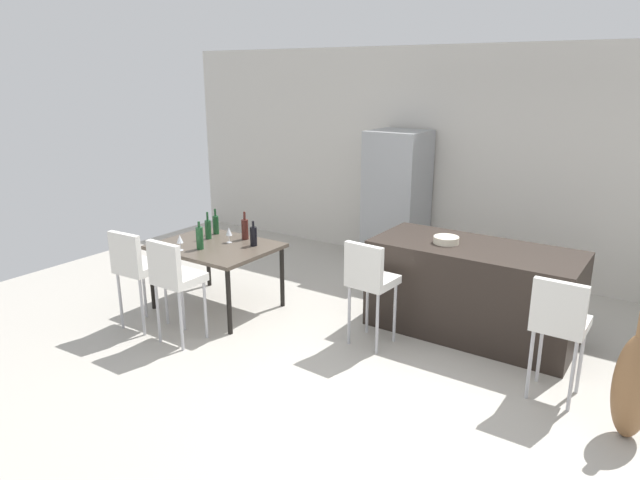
% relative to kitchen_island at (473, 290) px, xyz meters
% --- Properties ---
extents(ground_plane, '(10.00, 10.00, 0.00)m').
position_rel_kitchen_island_xyz_m(ground_plane, '(-0.44, -0.92, -0.46)').
color(ground_plane, '#ADA89E').
extents(back_wall, '(10.00, 0.12, 2.90)m').
position_rel_kitchen_island_xyz_m(back_wall, '(-0.44, 1.87, 0.99)').
color(back_wall, beige).
rests_on(back_wall, ground_plane).
extents(kitchen_island, '(2.00, 0.90, 0.92)m').
position_rel_kitchen_island_xyz_m(kitchen_island, '(0.00, 0.00, 0.00)').
color(kitchen_island, black).
rests_on(kitchen_island, ground_plane).
extents(bar_chair_left, '(0.42, 0.42, 1.05)m').
position_rel_kitchen_island_xyz_m(bar_chair_left, '(-0.72, -0.83, 0.24)').
color(bar_chair_left, silver).
rests_on(bar_chair_left, ground_plane).
extents(bar_chair_middle, '(0.40, 0.40, 1.05)m').
position_rel_kitchen_island_xyz_m(bar_chair_middle, '(0.98, -0.83, 0.24)').
color(bar_chair_middle, silver).
rests_on(bar_chair_middle, ground_plane).
extents(dining_table, '(1.28, 0.99, 0.74)m').
position_rel_kitchen_island_xyz_m(dining_table, '(-2.58, -0.98, 0.21)').
color(dining_table, '#4C4238').
rests_on(dining_table, ground_plane).
extents(dining_chair_near, '(0.42, 0.42, 1.05)m').
position_rel_kitchen_island_xyz_m(dining_chair_near, '(-2.87, -1.83, 0.24)').
color(dining_chair_near, silver).
rests_on(dining_chair_near, ground_plane).
extents(dining_chair_far, '(0.40, 0.40, 1.05)m').
position_rel_kitchen_island_xyz_m(dining_chair_far, '(-2.29, -1.83, 0.24)').
color(dining_chair_far, silver).
rests_on(dining_chair_far, ground_plane).
extents(wine_bottle_middle, '(0.07, 0.07, 0.30)m').
position_rel_kitchen_island_xyz_m(wine_bottle_middle, '(-2.88, -0.65, 0.39)').
color(wine_bottle_middle, '#194723').
rests_on(wine_bottle_middle, dining_table).
extents(wine_bottle_far, '(0.07, 0.07, 0.31)m').
position_rel_kitchen_island_xyz_m(wine_bottle_far, '(-2.81, -0.85, 0.40)').
color(wine_bottle_far, '#194723').
rests_on(wine_bottle_far, dining_table).
extents(wine_bottle_inner, '(0.08, 0.08, 0.32)m').
position_rel_kitchen_island_xyz_m(wine_bottle_inner, '(-2.45, -0.63, 0.40)').
color(wine_bottle_inner, '#471E19').
rests_on(wine_bottle_inner, dining_table).
extents(wine_bottle_left, '(0.08, 0.08, 0.30)m').
position_rel_kitchen_island_xyz_m(wine_bottle_left, '(-2.60, -1.18, 0.41)').
color(wine_bottle_left, '#194723').
rests_on(wine_bottle_left, dining_table).
extents(wine_bottle_right, '(0.08, 0.08, 0.28)m').
position_rel_kitchen_island_xyz_m(wine_bottle_right, '(-2.21, -0.77, 0.39)').
color(wine_bottle_right, black).
rests_on(wine_bottle_right, dining_table).
extents(wine_glass_near, '(0.07, 0.07, 0.17)m').
position_rel_kitchen_island_xyz_m(wine_glass_near, '(-2.51, -0.83, 0.40)').
color(wine_glass_near, silver).
rests_on(wine_glass_near, dining_table).
extents(wine_glass_end, '(0.07, 0.07, 0.17)m').
position_rel_kitchen_island_xyz_m(wine_glass_end, '(-2.74, -1.34, 0.40)').
color(wine_glass_end, silver).
rests_on(wine_glass_end, dining_table).
extents(refrigerator, '(0.72, 0.68, 1.84)m').
position_rel_kitchen_island_xyz_m(refrigerator, '(-1.59, 1.43, 0.46)').
color(refrigerator, '#939699').
rests_on(refrigerator, ground_plane).
extents(fruit_bowl, '(0.25, 0.25, 0.07)m').
position_rel_kitchen_island_xyz_m(fruit_bowl, '(-0.28, -0.07, 0.50)').
color(fruit_bowl, beige).
rests_on(fruit_bowl, kitchen_island).
extents(floor_vase, '(0.28, 0.28, 0.98)m').
position_rel_kitchen_island_xyz_m(floor_vase, '(1.55, -1.04, -0.04)').
color(floor_vase, brown).
rests_on(floor_vase, ground_plane).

